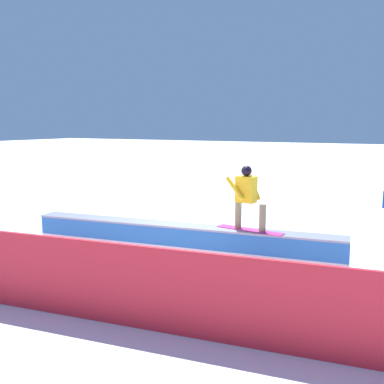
# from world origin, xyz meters

# --- Properties ---
(ground_plane) EXTENTS (120.00, 120.00, 0.00)m
(ground_plane) POSITION_xyz_m (0.00, 0.00, 0.00)
(ground_plane) COLOR white
(grind_box) EXTENTS (7.10, 1.50, 0.69)m
(grind_box) POSITION_xyz_m (0.00, 0.00, 0.31)
(grind_box) COLOR blue
(grind_box) RESTS_ON ground_plane
(snowboarder) EXTENTS (1.49, 0.45, 1.35)m
(snowboarder) POSITION_xyz_m (-1.47, -0.23, 1.42)
(snowboarder) COLOR #BF3182
(snowboarder) RESTS_ON grind_box
(safety_fence) EXTENTS (13.35, 1.95, 1.21)m
(safety_fence) POSITION_xyz_m (0.00, 3.52, 0.61)
(safety_fence) COLOR red
(safety_fence) RESTS_ON ground_plane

